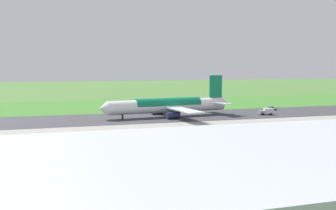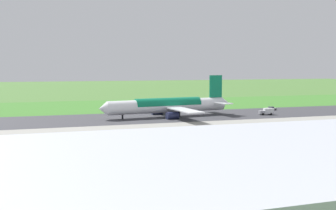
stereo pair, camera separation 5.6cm
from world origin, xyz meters
The scene contains 9 objects.
ground_plane centered at (0.00, 0.00, 0.00)m, with size 800.00×800.00×0.00m, color #477233.
runway_asphalt centered at (0.00, 0.00, 0.03)m, with size 600.00×32.90×0.06m, color #38383D.
apron_concrete centered at (0.00, 47.56, 0.03)m, with size 440.00×110.00×0.05m, color gray.
grass_verge_foreground centered at (0.00, -40.74, 0.02)m, with size 600.00×80.00×0.04m, color #3C782B.
airliner_main centered at (4.15, -0.04, 4.35)m, with size 54.13×44.40×15.88m.
service_car_followme centered at (-45.85, -7.62, 0.84)m, with size 4.48×2.64×1.62m.
service_truck_fuel centered at (-34.92, 6.46, 1.40)m, with size 6.06×3.03×2.65m.
no_stopping_sign centered at (8.16, -41.60, 1.43)m, with size 0.60×0.10×2.40m.
traffic_cone_orange centered at (14.13, -42.48, 0.28)m, with size 0.40×0.40×0.55m, color orange.
Camera 1 is at (47.28, 139.72, 18.92)m, focal length 40.77 mm.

